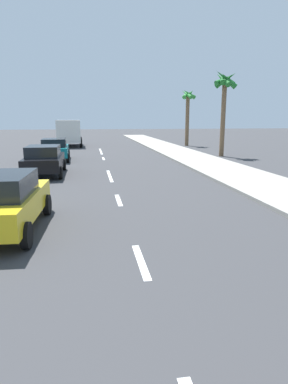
{
  "coord_description": "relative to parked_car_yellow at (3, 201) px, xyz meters",
  "views": [
    {
      "loc": [
        -0.99,
        2.4,
        2.95
      ],
      "look_at": [
        0.36,
        10.74,
        1.1
      ],
      "focal_mm": 31.33,
      "sensor_mm": 36.0,
      "label": 1
    }
  ],
  "objects": [
    {
      "name": "parked_car_black",
      "position": [
        -0.09,
        9.27,
        0.0
      ],
      "size": [
        2.06,
        4.39,
        1.57
      ],
      "rotation": [
        0.0,
        0.0,
        0.01
      ],
      "color": "black",
      "rests_on": "ground"
    },
    {
      "name": "palm_tree_far",
      "position": [
        12.72,
        16.46,
        4.31
      ],
      "size": [
        1.89,
        1.86,
        6.65
      ],
      "color": "brown",
      "rests_on": "ground"
    },
    {
      "name": "lane_stripe_4",
      "position": [
        3.31,
        7.5,
        -0.83
      ],
      "size": [
        0.16,
        1.8,
        0.01
      ],
      "primitive_type": "cube",
      "color": "white",
      "rests_on": "ground"
    },
    {
      "name": "sidewalk_strip",
      "position": [
        9.98,
        10.54,
        -0.77
      ],
      "size": [
        3.6,
        80.0,
        0.14
      ],
      "primitive_type": "cube",
      "color": "#9E998E",
      "rests_on": "ground"
    },
    {
      "name": "ground_plane",
      "position": [
        3.31,
        8.54,
        -0.84
      ],
      "size": [
        160.0,
        160.0,
        0.0
      ],
      "primitive_type": "plane",
      "color": "#38383A"
    },
    {
      "name": "lane_stripe_9",
      "position": [
        3.31,
        24.02,
        -0.83
      ],
      "size": [
        0.16,
        1.8,
        0.01
      ],
      "primitive_type": "cube",
      "color": "white",
      "rests_on": "ground"
    },
    {
      "name": "palm_tree_distant",
      "position": [
        12.99,
        27.27,
        3.7
      ],
      "size": [
        1.73,
        2.04,
        6.22
      ],
      "color": "brown",
      "rests_on": "ground"
    },
    {
      "name": "lane_stripe_6",
      "position": [
        3.31,
        16.3,
        -0.83
      ],
      "size": [
        0.16,
        1.8,
        0.01
      ],
      "primitive_type": "cube",
      "color": "white",
      "rests_on": "ground"
    },
    {
      "name": "parked_car_teal",
      "position": [
        -0.16,
        15.72,
        0.0
      ],
      "size": [
        2.17,
        4.47,
        1.57
      ],
      "rotation": [
        0.0,
        0.0,
        0.04
      ],
      "color": "#14727A",
      "rests_on": "ground"
    },
    {
      "name": "parked_car_yellow",
      "position": [
        0.0,
        0.0,
        0.0
      ],
      "size": [
        2.09,
        4.24,
        1.57
      ],
      "rotation": [
        0.0,
        0.0,
        -0.05
      ],
      "color": "gold",
      "rests_on": "ground"
    },
    {
      "name": "lane_stripe_8",
      "position": [
        3.31,
        22.16,
        -0.83
      ],
      "size": [
        0.16,
        1.8,
        0.01
      ],
      "primitive_type": "cube",
      "color": "white",
      "rests_on": "ground"
    },
    {
      "name": "lane_stripe_3",
      "position": [
        3.31,
        2.98,
        -0.83
      ],
      "size": [
        0.16,
        1.8,
        0.01
      ],
      "primitive_type": "cube",
      "color": "white",
      "rests_on": "ground"
    },
    {
      "name": "delivery_truck",
      "position": [
        0.16,
        28.48,
        0.67
      ],
      "size": [
        2.82,
        6.31,
        2.8
      ],
      "rotation": [
        0.0,
        0.0,
        0.03
      ],
      "color": "#23478C",
      "rests_on": "ground"
    },
    {
      "name": "lane_stripe_2",
      "position": [
        3.31,
        -2.53,
        -0.83
      ],
      "size": [
        0.16,
        1.8,
        0.01
      ],
      "primitive_type": "cube",
      "color": "white",
      "rests_on": "ground"
    },
    {
      "name": "lane_stripe_7",
      "position": [
        3.31,
        20.28,
        -0.83
      ],
      "size": [
        0.16,
        1.8,
        0.01
      ],
      "primitive_type": "cube",
      "color": "white",
      "rests_on": "ground"
    },
    {
      "name": "lane_stripe_5",
      "position": [
        3.31,
        9.37,
        -0.83
      ],
      "size": [
        0.16,
        1.8,
        0.01
      ],
      "primitive_type": "cube",
      "color": "white",
      "rests_on": "ground"
    }
  ]
}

